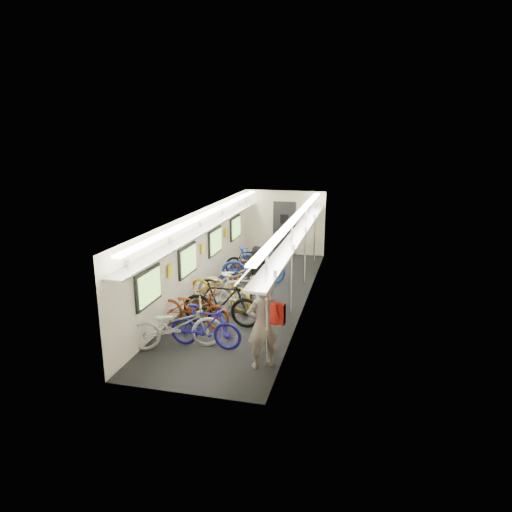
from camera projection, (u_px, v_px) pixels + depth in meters
The scene contains 14 objects.
train_car_shell at pixel (246, 234), 13.02m from camera, with size 10.00×10.00×10.00m.
bicycle_0 at pixel (176, 325), 9.57m from camera, with size 0.68×1.96×1.03m, color #A7A8AC.
bicycle_1 at pixel (205, 326), 9.61m from camera, with size 0.45×1.59×0.96m, color #1B1890.
bicycle_2 at pixel (194, 307), 10.67m from camera, with size 0.63×1.82×0.96m, color maroon.
bicycle_3 at pixel (222, 303), 10.68m from camera, with size 0.54×1.92×1.15m, color black.
bicycle_4 at pixel (220, 288), 11.89m from camera, with size 0.68×1.96×1.03m, color orange.
bicycle_5 at pixel (238, 293), 11.53m from camera, with size 0.48×1.70×1.02m, color silver.
bicycle_6 at pixel (237, 280), 12.40m from camera, with size 0.73×2.10×1.10m, color #A2A3A6.
bicycle_7 at pixel (253, 266), 13.68m from camera, with size 0.54×1.93×1.16m, color #1B3AA6.
bicycle_8 at pixel (250, 267), 13.98m from camera, with size 0.63×1.80×0.95m, color maroon.
bicycle_9 at pixel (250, 261), 14.55m from camera, with size 0.45×1.59×0.96m, color black.
passenger_near at pixel (263, 325), 8.71m from camera, with size 0.64×0.42×1.76m, color gray.
passenger_mid at pixel (257, 277), 11.75m from camera, with size 0.81×0.63×1.67m, color black.
backpack at pixel (278, 314), 8.18m from camera, with size 0.26×0.14×0.38m, color red.
Camera 1 is at (2.96, -11.59, 4.39)m, focal length 32.00 mm.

